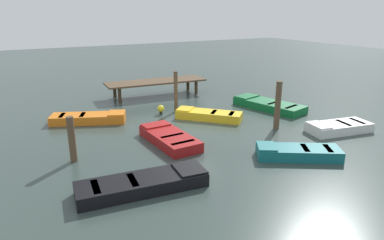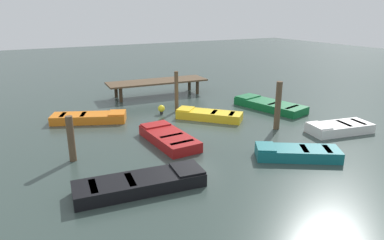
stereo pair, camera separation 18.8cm
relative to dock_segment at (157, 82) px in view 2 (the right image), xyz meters
name	(u,v)px [view 2 (the right image)]	position (x,y,z in m)	size (l,w,h in m)	color
ground_plane	(192,127)	(-1.05, -6.47, -0.85)	(80.00, 80.00, 0.00)	#33423D
dock_segment	(157,82)	(0.00, 0.00, 0.00)	(6.29, 2.21, 0.95)	brown
rowboat_red	(169,138)	(-2.81, -7.70, -0.63)	(1.41, 3.19, 0.46)	maroon
rowboat_green	(269,105)	(4.13, -5.74, -0.63)	(2.29, 4.14, 0.46)	#0F602D
rowboat_teal	(297,153)	(0.62, -11.34, -0.63)	(3.05, 2.44, 0.46)	#14666B
rowboat_orange	(90,118)	(-4.99, -3.41, -0.63)	(3.60, 2.33, 0.46)	orange
rowboat_yellow	(209,115)	(0.26, -5.78, -0.63)	(2.92, 3.00, 0.46)	gold
rowboat_white	(339,128)	(4.30, -10.17, -0.63)	(2.98, 1.68, 0.46)	silver
rowboat_black	(141,183)	(-5.14, -10.81, -0.63)	(3.97, 1.58, 0.46)	black
mooring_piling_far_left	(176,92)	(-0.53, -3.80, 0.22)	(0.20, 0.20, 2.15)	brown
mooring_piling_far_right	(278,106)	(2.21, -8.48, 0.24)	(0.26, 0.26, 2.17)	brown
mooring_piling_mid_left	(71,139)	(-6.54, -7.67, -0.02)	(0.25, 0.25, 1.66)	brown
marker_buoy	(161,109)	(-1.43, -3.85, -0.56)	(0.36, 0.36, 0.48)	#262626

